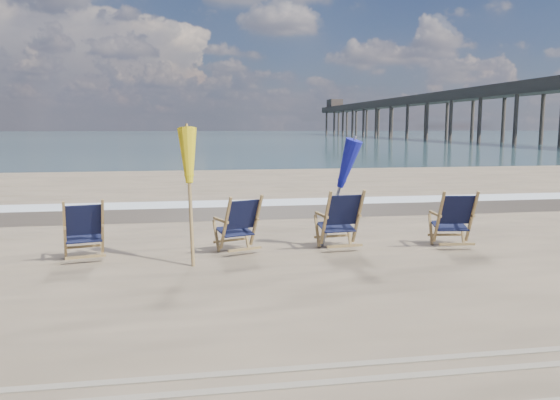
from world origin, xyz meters
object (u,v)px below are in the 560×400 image
(beach_chair_1, at_px, (256,223))
(beach_chair_2, at_px, (358,219))
(umbrella_blue, at_px, (337,166))
(umbrella_yellow, at_px, (189,162))
(beach_chair_0, at_px, (103,229))
(beach_chair_3, at_px, (472,219))
(fishing_pier, at_px, (443,110))

(beach_chair_1, bearing_deg, beach_chair_2, 156.01)
(beach_chair_2, distance_m, umbrella_blue, 1.00)
(beach_chair_1, xyz_separation_m, beach_chair_2, (1.75, -0.11, 0.03))
(beach_chair_1, distance_m, umbrella_blue, 1.71)
(beach_chair_2, bearing_deg, umbrella_yellow, 3.49)
(beach_chair_0, relative_size, beach_chair_3, 0.97)
(umbrella_blue, height_order, fishing_pier, fishing_pier)
(beach_chair_1, xyz_separation_m, umbrella_blue, (1.42, 0.14, 0.94))
(umbrella_yellow, distance_m, umbrella_blue, 2.62)
(beach_chair_1, bearing_deg, umbrella_yellow, 8.07)
(beach_chair_0, bearing_deg, fishing_pier, -132.36)
(beach_chair_2, distance_m, fishing_pier, 80.68)
(fishing_pier, bearing_deg, beach_chair_3, -115.70)
(beach_chair_1, distance_m, beach_chair_2, 1.76)
(fishing_pier, bearing_deg, beach_chair_0, -119.64)
(umbrella_blue, bearing_deg, beach_chair_0, -175.87)
(beach_chair_2, relative_size, beach_chair_3, 1.03)
(umbrella_yellow, bearing_deg, beach_chair_1, 28.43)
(umbrella_yellow, relative_size, fishing_pier, 0.02)
(beach_chair_2, relative_size, umbrella_yellow, 0.51)
(beach_chair_0, bearing_deg, beach_chair_1, 170.64)
(umbrella_yellow, bearing_deg, fishing_pier, 61.35)
(beach_chair_1, relative_size, beach_chair_3, 0.97)
(beach_chair_3, bearing_deg, fishing_pier, -108.85)
(beach_chair_1, xyz_separation_m, umbrella_yellow, (-1.09, -0.59, 1.08))
(beach_chair_0, xyz_separation_m, fishing_pier, (40.85, 71.81, 4.15))
(fishing_pier, bearing_deg, beach_chair_1, -118.17)
(beach_chair_3, bearing_deg, beach_chair_2, -0.40)
(beach_chair_2, height_order, beach_chair_3, beach_chair_2)
(beach_chair_0, bearing_deg, umbrella_yellow, 149.34)
(beach_chair_2, bearing_deg, beach_chair_3, 166.66)
(beach_chair_1, bearing_deg, fishing_pier, -138.53)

